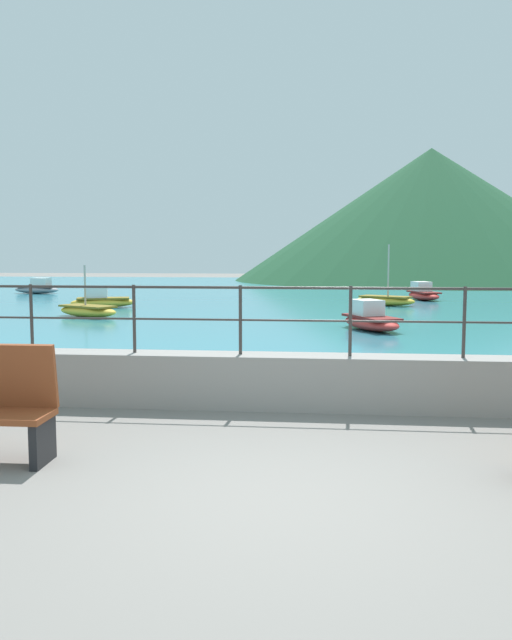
# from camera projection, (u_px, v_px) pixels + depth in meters

# --- Properties ---
(ground_plane) EXTENTS (120.00, 120.00, 0.00)m
(ground_plane) POSITION_uv_depth(u_px,v_px,m) (276.00, 498.00, 5.48)
(ground_plane) COLOR slate
(promenade_wall) EXTENTS (20.00, 0.56, 0.70)m
(promenade_wall) POSITION_uv_depth(u_px,v_px,m) (295.00, 382.00, 8.61)
(promenade_wall) COLOR gray
(promenade_wall) RESTS_ON ground
(railing) EXTENTS (18.44, 0.04, 0.90)m
(railing) POSITION_uv_depth(u_px,v_px,m) (295.00, 308.00, 8.51)
(railing) COLOR #383330
(railing) RESTS_ON promenade_wall
(lake_water) EXTENTS (64.00, 44.32, 0.06)m
(lake_water) POSITION_uv_depth(u_px,v_px,m) (318.00, 296.00, 31.04)
(lake_water) COLOR teal
(lake_water) RESTS_ON ground
(hill_main) EXTENTS (28.45, 28.45, 9.52)m
(hill_main) POSITION_uv_depth(u_px,v_px,m) (430.00, 215.00, 47.93)
(hill_main) COLOR #1E4C2D
(hill_main) RESTS_ON ground
(boat_1) EXTENTS (2.46, 1.85, 2.28)m
(boat_1) POSITION_uv_depth(u_px,v_px,m) (385.00, 300.00, 24.84)
(boat_1) COLOR gold
(boat_1) RESTS_ON lake_water
(boat_3) EXTENTS (2.46, 1.56, 0.76)m
(boat_3) POSITION_uv_depth(u_px,v_px,m) (102.00, 300.00, 23.91)
(boat_3) COLOR gold
(boat_3) RESTS_ON lake_water
(boat_4) EXTENTS (1.51, 2.46, 0.76)m
(boat_4) POSITION_uv_depth(u_px,v_px,m) (423.00, 294.00, 27.81)
(boat_4) COLOR red
(boat_4) RESTS_ON lake_water
(boat_5) EXTENTS (2.45, 1.90, 1.59)m
(boat_5) POSITION_uv_depth(u_px,v_px,m) (88.00, 310.00, 20.38)
(boat_5) COLOR gold
(boat_5) RESTS_ON lake_water
(boat_6) EXTENTS (1.79, 2.46, 0.76)m
(boat_6) POSITION_uv_depth(u_px,v_px,m) (370.00, 319.00, 16.94)
(boat_6) COLOR red
(boat_6) RESTS_ON lake_water
(boat_7) EXTENTS (2.39, 1.17, 0.76)m
(boat_7) POSITION_uv_depth(u_px,v_px,m) (37.00, 288.00, 32.26)
(boat_7) COLOR gray
(boat_7) RESTS_ON lake_water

